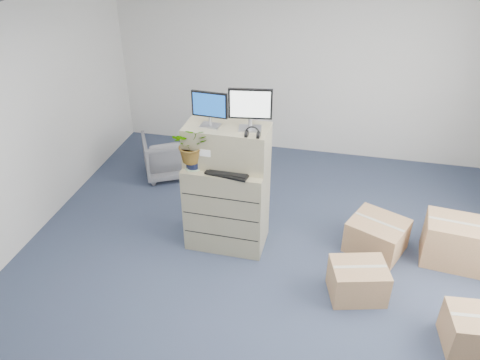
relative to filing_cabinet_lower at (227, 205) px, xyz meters
name	(u,v)px	position (x,y,z in m)	size (l,w,h in m)	color
ground	(256,292)	(0.53, -0.82, -0.55)	(7.00, 7.00, 0.00)	#273047
wall_back	(300,70)	(0.53, 2.69, 0.85)	(6.00, 0.02, 2.80)	beige
filing_cabinet_lower	(227,205)	(0.00, 0.00, 0.00)	(0.95, 0.58, 1.11)	tan
filing_cabinet_upper	(227,145)	(0.00, 0.05, 0.79)	(0.95, 0.47, 0.47)	tan
monitor_left	(210,107)	(-0.18, 0.02, 1.25)	(0.41, 0.17, 0.40)	#99999E
monitor_right	(250,107)	(0.27, 0.04, 1.29)	(0.47, 0.21, 0.47)	#99999E
headphones	(253,133)	(0.33, -0.14, 1.07)	(0.16, 0.16, 0.02)	black
keyboard	(228,173)	(0.06, -0.18, 0.57)	(0.49, 0.20, 0.03)	black
mouse	(252,171)	(0.33, -0.08, 0.57)	(0.10, 0.06, 0.04)	silver
water_bottle	(233,155)	(0.08, 0.02, 0.69)	(0.08, 0.08, 0.27)	gray
phone_dock	(225,159)	(-0.02, 0.06, 0.61)	(0.07, 0.06, 0.16)	silver
external_drive	(258,161)	(0.34, 0.14, 0.58)	(0.21, 0.16, 0.06)	black
tissue_box	(254,156)	(0.31, 0.11, 0.66)	(0.23, 0.11, 0.08)	#47ACF1
potted_plant	(192,148)	(-0.35, -0.13, 0.80)	(0.46, 0.50, 0.44)	#94B18E
office_chair	(167,153)	(-1.31, 1.42, -0.19)	(0.70, 0.66, 0.72)	slate
cardboard_boxes	(421,261)	(2.30, -0.15, -0.32)	(1.90, 1.94, 0.56)	#A0794D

